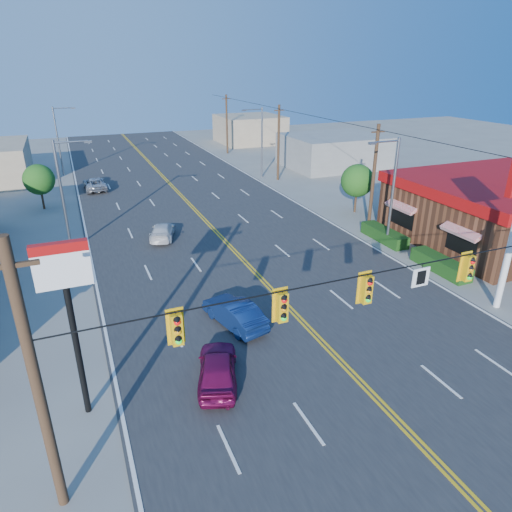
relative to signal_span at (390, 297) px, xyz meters
name	(u,v)px	position (x,y,z in m)	size (l,w,h in m)	color
ground	(378,402)	(0.12, 0.00, -4.89)	(160.00, 160.00, 0.00)	gray
road	(223,239)	(0.12, 20.00, -4.86)	(20.00, 120.00, 0.06)	#2D2D30
signal_span	(390,297)	(0.00, 0.00, 0.00)	(24.32, 0.34, 9.00)	#47301E
kfc	(502,209)	(20.02, 12.00, -2.51)	(16.30, 12.40, 4.70)	brown
pizza_hut_sign	(67,296)	(-10.88, 4.00, 0.30)	(1.90, 0.30, 6.85)	black
streetlight_se	(391,188)	(10.91, 14.00, -0.37)	(2.55, 0.25, 8.00)	gray
streetlight_ne	(260,139)	(10.91, 38.00, -0.37)	(2.55, 0.25, 8.00)	gray
streetlight_sw	(65,191)	(-10.67, 22.00, -0.37)	(2.55, 0.25, 8.00)	gray
streetlight_nw	(59,137)	(-10.67, 48.00, -0.37)	(2.55, 0.25, 8.00)	gray
utility_pole_near	(373,178)	(12.32, 18.00, -0.69)	(0.28, 0.28, 8.40)	#47301E
utility_pole_mid	(279,143)	(12.32, 36.00, -0.69)	(0.28, 0.28, 8.40)	#47301E
utility_pole_far	(227,125)	(12.32, 54.00, -0.69)	(0.28, 0.28, 8.40)	#47301E
tree_kfc_rear	(357,181)	(13.62, 22.00, -1.95)	(2.94, 2.94, 4.41)	#47301E
tree_west	(39,180)	(-12.88, 34.00, -2.09)	(2.80, 2.80, 4.20)	#47301E
bld_east_mid	(333,151)	(22.12, 40.00, -2.89)	(12.00, 10.00, 4.00)	gray
bld_east_far	(250,129)	(19.12, 62.00, -2.69)	(10.00, 10.00, 4.40)	tan
car_magenta	(218,369)	(-5.55, 3.70, -4.19)	(1.64, 4.08, 1.39)	maroon
car_blue	(234,314)	(-3.31, 7.78, -4.18)	(1.48, 4.25, 1.40)	#0D2150
car_white	(163,232)	(-4.16, 21.85, -4.29)	(1.66, 4.08, 1.18)	silver
car_silver	(95,184)	(-7.86, 39.14, -4.24)	(2.15, 4.67, 1.30)	#B4B3B9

